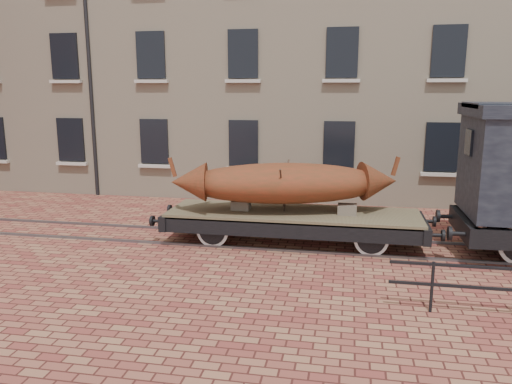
# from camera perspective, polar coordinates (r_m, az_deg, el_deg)

# --- Properties ---
(ground) EXTENTS (90.00, 90.00, 0.00)m
(ground) POSITION_cam_1_polar(r_m,az_deg,el_deg) (13.82, 4.50, -5.88)
(ground) COLOR brown
(warehouse_cream) EXTENTS (40.00, 10.19, 14.00)m
(warehouse_cream) POSITION_cam_1_polar(r_m,az_deg,el_deg) (23.33, 15.37, 18.27)
(warehouse_cream) COLOR beige
(warehouse_cream) RESTS_ON ground
(rail_track) EXTENTS (30.00, 1.52, 0.06)m
(rail_track) POSITION_cam_1_polar(r_m,az_deg,el_deg) (13.81, 4.50, -5.77)
(rail_track) COLOR #59595E
(rail_track) RESTS_ON ground
(flatcar_wagon) EXTENTS (7.65, 2.07, 1.15)m
(flatcar_wagon) POSITION_cam_1_polar(r_m,az_deg,el_deg) (13.63, 4.24, -2.98)
(flatcar_wagon) COLOR brown
(flatcar_wagon) RESTS_ON ground
(iron_boat) EXTENTS (6.16, 2.80, 1.50)m
(iron_boat) POSITION_cam_1_polar(r_m,az_deg,el_deg) (13.45, 3.28, 1.05)
(iron_boat) COLOR maroon
(iron_boat) RESTS_ON flatcar_wagon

